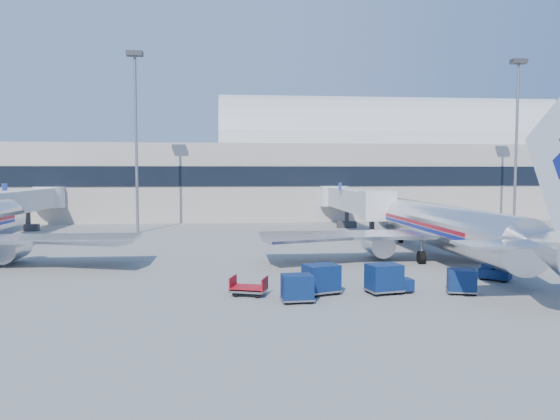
{
  "coord_description": "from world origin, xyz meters",
  "views": [
    {
      "loc": [
        -8.69,
        -40.15,
        7.65
      ],
      "look_at": [
        -4.21,
        6.0,
        4.41
      ],
      "focal_mm": 35.0,
      "sensor_mm": 36.0,
      "label": 1
    }
  ],
  "objects": [
    {
      "name": "ground",
      "position": [
        0.0,
        0.0,
        0.0
      ],
      "size": [
        260.0,
        260.0,
        0.0
      ],
      "primitive_type": "plane",
      "color": "gray",
      "rests_on": "ground"
    },
    {
      "name": "terminal",
      "position": [
        -13.6,
        55.96,
        7.52
      ],
      "size": [
        170.0,
        28.15,
        21.0
      ],
      "color": "#B2AA9E",
      "rests_on": "ground"
    },
    {
      "name": "airliner_main",
      "position": [
        10.0,
        4.51,
        2.93
      ],
      "size": [
        32.0,
        37.26,
        12.07
      ],
      "color": "silver",
      "rests_on": "ground"
    },
    {
      "name": "jetbridge_near",
      "position": [
        7.6,
        30.81,
        3.93
      ],
      "size": [
        4.4,
        27.5,
        6.25
      ],
      "color": "silver",
      "rests_on": "ground"
    },
    {
      "name": "jetbridge_mid",
      "position": [
        -34.4,
        30.81,
        3.93
      ],
      "size": [
        4.4,
        27.5,
        6.25
      ],
      "color": "silver",
      "rests_on": "ground"
    },
    {
      "name": "mast_west",
      "position": [
        -20.0,
        30.0,
        14.79
      ],
      "size": [
        2.0,
        1.2,
        22.6
      ],
      "color": "slate",
      "rests_on": "ground"
    },
    {
      "name": "mast_east",
      "position": [
        30.0,
        30.0,
        14.79
      ],
      "size": [
        2.0,
        1.2,
        22.6
      ],
      "color": "slate",
      "rests_on": "ground"
    },
    {
      "name": "barrier_near",
      "position": [
        18.0,
        2.0,
        0.45
      ],
      "size": [
        3.0,
        0.55,
        0.9
      ],
      "primitive_type": "cube",
      "color": "#9E9E96",
      "rests_on": "ground"
    },
    {
      "name": "tug_lead",
      "position": [
        1.74,
        -6.94,
        0.66
      ],
      "size": [
        2.35,
        1.43,
        1.44
      ],
      "rotation": [
        0.0,
        0.0,
        0.15
      ],
      "color": "#0A1E4B",
      "rests_on": "ground"
    },
    {
      "name": "tug_right",
      "position": [
        10.03,
        -3.71,
        0.61
      ],
      "size": [
        2.16,
        2.16,
        1.33
      ],
      "rotation": [
        0.0,
        0.0,
        -0.79
      ],
      "color": "#0A1E4B",
      "rests_on": "ground"
    },
    {
      "name": "tug_left",
      "position": [
        -2.37,
        -3.74,
        0.61
      ],
      "size": [
        1.14,
        2.11,
        1.34
      ],
      "rotation": [
        0.0,
        0.0,
        1.63
      ],
      "color": "#0A1E4B",
      "rests_on": "ground"
    },
    {
      "name": "cart_train_a",
      "position": [
        1.1,
        -7.06,
        1.0
      ],
      "size": [
        2.42,
        2.04,
        1.87
      ],
      "rotation": [
        0.0,
        0.0,
        0.22
      ],
      "color": "#0A1E4B",
      "rests_on": "ground"
    },
    {
      "name": "cart_train_b",
      "position": [
        -2.87,
        -6.87,
        1.0
      ],
      "size": [
        2.56,
        2.26,
        1.88
      ],
      "rotation": [
        0.0,
        0.0,
        0.35
      ],
      "color": "#0A1E4B",
      "rests_on": "ground"
    },
    {
      "name": "cart_train_c",
      "position": [
        -4.63,
        -8.83,
        0.88
      ],
      "size": [
        1.96,
        1.55,
        1.65
      ],
      "rotation": [
        0.0,
        0.0,
        0.06
      ],
      "color": "#0A1E4B",
      "rests_on": "ground"
    },
    {
      "name": "cart_solo_near",
      "position": [
        5.92,
        -7.65,
        0.83
      ],
      "size": [
        2.06,
        1.77,
        1.55
      ],
      "rotation": [
        0.0,
        0.0,
        -0.27
      ],
      "color": "#0A1E4B",
      "rests_on": "ground"
    },
    {
      "name": "cart_open_red",
      "position": [
        -7.37,
        -6.8,
        0.41
      ],
      "size": [
        2.51,
        2.11,
        0.58
      ],
      "rotation": [
        0.0,
        0.0,
        -0.32
      ],
      "color": "slate",
      "rests_on": "ground"
    }
  ]
}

